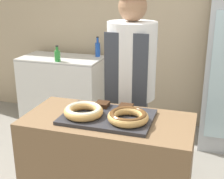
# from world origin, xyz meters

# --- Properties ---
(wall_back) EXTENTS (8.00, 0.06, 2.70)m
(wall_back) POSITION_xyz_m (0.00, 2.13, 1.35)
(wall_back) COLOR tan
(wall_back) RESTS_ON ground_plane
(display_counter) EXTENTS (1.17, 0.57, 0.92)m
(display_counter) POSITION_xyz_m (0.00, 0.00, 0.46)
(display_counter) COLOR brown
(display_counter) RESTS_ON ground_plane
(serving_tray) EXTENTS (0.62, 0.42, 0.02)m
(serving_tray) POSITION_xyz_m (0.00, 0.00, 0.93)
(serving_tray) COLOR #2D2D33
(serving_tray) RESTS_ON display_counter
(donut_light_glaze) EXTENTS (0.27, 0.27, 0.06)m
(donut_light_glaze) POSITION_xyz_m (-0.16, -0.05, 0.98)
(donut_light_glaze) COLOR tan
(donut_light_glaze) RESTS_ON serving_tray
(donut_chocolate_glaze) EXTENTS (0.27, 0.27, 0.06)m
(donut_chocolate_glaze) POSITION_xyz_m (0.16, -0.05, 0.98)
(donut_chocolate_glaze) COLOR tan
(donut_chocolate_glaze) RESTS_ON serving_tray
(brownie_back_left) EXTENTS (0.10, 0.10, 0.03)m
(brownie_back_left) POSITION_xyz_m (-0.09, 0.15, 0.96)
(brownie_back_left) COLOR #382111
(brownie_back_left) RESTS_ON serving_tray
(brownie_back_right) EXTENTS (0.10, 0.10, 0.03)m
(brownie_back_right) POSITION_xyz_m (0.09, 0.15, 0.96)
(brownie_back_right) COLOR #382111
(brownie_back_right) RESTS_ON serving_tray
(baker_person) EXTENTS (0.42, 0.42, 1.79)m
(baker_person) POSITION_xyz_m (0.01, 0.63, 0.94)
(baker_person) COLOR #4C4C51
(baker_person) RESTS_ON ground_plane
(chest_freezer) EXTENTS (1.07, 0.57, 0.90)m
(chest_freezer) POSITION_xyz_m (-1.22, 1.75, 0.45)
(chest_freezer) COLOR silver
(chest_freezer) RESTS_ON ground_plane
(bottle_green) EXTENTS (0.07, 0.07, 0.20)m
(bottle_green) POSITION_xyz_m (-1.16, 1.53, 0.97)
(bottle_green) COLOR #2D8C38
(bottle_green) RESTS_ON chest_freezer
(bottle_blue) EXTENTS (0.07, 0.07, 0.26)m
(bottle_blue) POSITION_xyz_m (-0.78, 1.94, 1.00)
(bottle_blue) COLOR #1E4CB2
(bottle_blue) RESTS_ON chest_freezer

